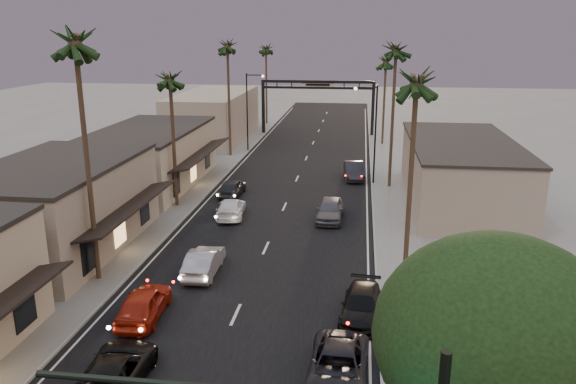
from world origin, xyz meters
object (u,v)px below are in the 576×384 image
(curbside_near, at_px, (338,367))
(oncoming_silver, at_px, (204,261))
(oncoming_red, at_px, (144,303))
(curbside_black, at_px, (361,305))
(palm_ra, at_px, (417,75))
(streetlight_right, at_px, (373,127))
(palm_lc, at_px, (170,74))
(palm_ld, at_px, (227,42))
(palm_lb, at_px, (74,36))
(palm_far, at_px, (266,46))
(oncoming_pickup, at_px, (115,371))
(palm_rc, at_px, (386,58))
(streetlight_left, at_px, (249,106))
(arch, at_px, (318,94))
(corner_tree, at_px, (498,346))
(palm_rb, at_px, (396,46))

(curbside_near, bearing_deg, oncoming_silver, 132.61)
(oncoming_red, height_order, curbside_black, oncoming_red)
(palm_ra, bearing_deg, streetlight_right, 94.57)
(palm_lc, bearing_deg, palm_ld, 90.00)
(oncoming_silver, bearing_deg, palm_lb, 14.33)
(curbside_near, bearing_deg, oncoming_red, 159.17)
(palm_ld, bearing_deg, oncoming_silver, -79.69)
(palm_far, xyz_separation_m, oncoming_silver, (5.41, -54.37, -10.69))
(oncoming_pickup, bearing_deg, palm_rc, -105.71)
(streetlight_left, relative_size, palm_lb, 0.59)
(arch, relative_size, palm_far, 1.15)
(oncoming_silver, bearing_deg, palm_ra, -179.74)
(streetlight_right, bearing_deg, palm_lc, -149.89)
(corner_tree, height_order, palm_ra, palm_ra)
(palm_lb, height_order, oncoming_silver, palm_lb)
(corner_tree, relative_size, streetlight_left, 0.98)
(palm_rc, xyz_separation_m, curbside_black, (-2.40, -44.48, -9.80))
(palm_ld, bearing_deg, palm_lb, -90.00)
(oncoming_silver, xyz_separation_m, curbside_near, (8.18, -9.61, -0.04))
(streetlight_left, bearing_deg, arch, 60.03)
(oncoming_red, xyz_separation_m, curbside_black, (10.58, 1.39, -0.11))
(corner_tree, height_order, oncoming_silver, corner_tree)
(palm_lb, relative_size, oncoming_red, 3.32)
(palm_rb, distance_m, oncoming_red, 31.20)
(palm_ld, bearing_deg, streetlight_left, 60.75)
(palm_lc, bearing_deg, corner_tree, -57.66)
(palm_ra, relative_size, oncoming_pickup, 2.60)
(corner_tree, bearing_deg, oncoming_pickup, 158.14)
(palm_ld, relative_size, oncoming_red, 3.10)
(palm_ra, bearing_deg, curbside_near, -108.39)
(palm_lc, relative_size, palm_rb, 0.86)
(streetlight_right, distance_m, palm_rc, 19.75)
(corner_tree, xyz_separation_m, palm_far, (-17.78, 70.55, 5.46))
(palm_rb, relative_size, curbside_near, 2.78)
(palm_rb, xyz_separation_m, palm_far, (-16.90, 34.00, -0.97))
(corner_tree, height_order, palm_ld, palm_ld)
(oncoming_pickup, height_order, oncoming_silver, oncoming_silver)
(palm_lb, height_order, palm_ra, palm_lb)
(palm_ld, bearing_deg, curbside_black, -67.36)
(arch, relative_size, streetlight_left, 1.69)
(palm_ra, bearing_deg, palm_far, 107.38)
(oncoming_pickup, bearing_deg, corner_tree, 155.62)
(oncoming_pickup, bearing_deg, arch, -95.95)
(palm_ld, height_order, palm_far, palm_ld)
(palm_ra, bearing_deg, palm_ld, 119.02)
(palm_rb, relative_size, oncoming_pickup, 2.80)
(arch, height_order, streetlight_right, streetlight_right)
(arch, relative_size, palm_ld, 1.07)
(palm_far, bearing_deg, palm_lc, -90.41)
(streetlight_left, bearing_deg, curbside_black, -71.17)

